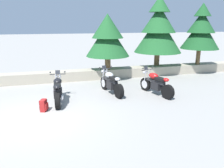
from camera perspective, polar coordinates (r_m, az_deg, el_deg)
ground_plane at (r=8.02m, az=-18.58°, el=-8.24°), size 120.00×120.00×0.00m
stone_wall at (r=12.51m, az=-17.66°, el=1.70°), size 36.00×0.80×0.55m
motorcycle_black_near_left at (r=9.14m, az=-13.92°, el=-1.68°), size 0.67×2.07×1.18m
motorcycle_silver_centre at (r=9.98m, az=-0.25°, el=0.25°), size 0.81×2.05×1.18m
motorcycle_red_far_right at (r=10.03m, az=11.38°, el=0.02°), size 0.90×2.02×1.18m
rider_backpack at (r=8.42m, az=-17.43°, el=-5.21°), size 0.32×0.34×0.47m
pine_tree_far_left at (r=12.41m, az=-1.16°, el=12.40°), size 2.45×2.45×3.09m
pine_tree_mid_left at (r=13.96m, az=12.06°, el=13.91°), size 2.89×2.89×4.16m
pine_tree_mid_right at (r=14.96m, az=22.24°, el=12.98°), size 2.34×2.34×3.77m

